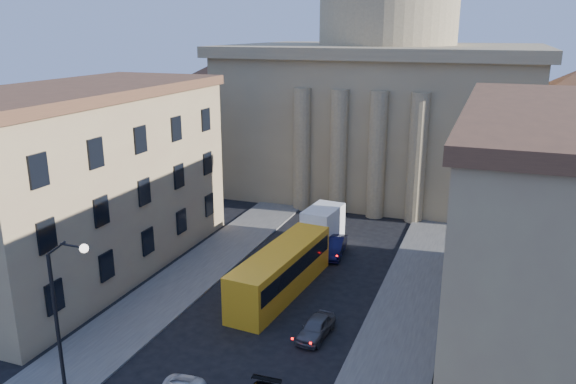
% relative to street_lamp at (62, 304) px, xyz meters
% --- Properties ---
extents(sidewalk_left, '(5.00, 60.00, 0.15)m').
position_rel_street_lamp_xyz_m(sidewalk_left, '(-1.53, 10.00, -5.21)').
color(sidewalk_left, '#504D49').
rests_on(sidewalk_left, ground).
extents(sidewalk_right, '(5.00, 60.00, 0.15)m').
position_rel_street_lamp_xyz_m(sidewalk_right, '(15.47, 10.00, -5.21)').
color(sidewalk_right, '#504D49').
rests_on(sidewalk_right, ground).
extents(church, '(68.02, 28.76, 36.60)m').
position_rel_street_lamp_xyz_m(church, '(6.97, 47.47, 6.59)').
color(church, '#8A7755').
rests_on(church, ground).
extents(building_left, '(11.60, 26.60, 14.70)m').
position_rel_street_lamp_xyz_m(building_left, '(-10.03, 14.00, 2.14)').
color(building_left, tan).
rests_on(building_left, ground).
extents(building_right, '(11.60, 26.60, 14.70)m').
position_rel_street_lamp_xyz_m(building_right, '(23.97, 14.00, 2.14)').
color(building_right, tan).
rests_on(building_right, ground).
extents(street_lamp, '(2.62, 0.44, 8.83)m').
position_rel_street_lamp_xyz_m(street_lamp, '(0.00, 0.00, 0.00)').
color(street_lamp, black).
rests_on(street_lamp, ground).
extents(car_right_far, '(1.86, 3.93, 1.30)m').
position_rel_street_lamp_xyz_m(car_right_far, '(10.47, 10.05, -4.64)').
color(car_right_far, '#4C4C51').
rests_on(car_right_far, ground).
extents(car_right_distant, '(2.13, 4.85, 1.55)m').
position_rel_street_lamp_xyz_m(car_right_distant, '(7.86, 23.34, -4.51)').
color(car_right_distant, black).
rests_on(car_right_distant, ground).
extents(city_bus, '(3.81, 12.27, 3.40)m').
position_rel_street_lamp_xyz_m(city_bus, '(6.17, 15.09, -3.46)').
color(city_bus, '#FAAB1B').
rests_on(city_bus, ground).
extents(box_truck, '(3.14, 6.62, 3.52)m').
position_rel_street_lamp_xyz_m(box_truck, '(6.18, 24.40, -3.62)').
color(box_truck, white).
rests_on(box_truck, ground).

